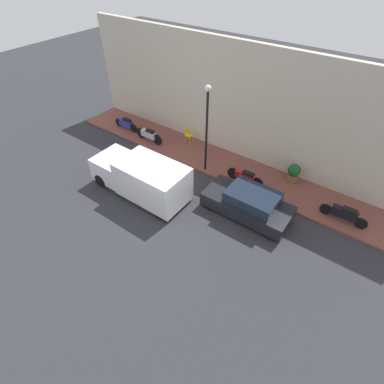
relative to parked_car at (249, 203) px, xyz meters
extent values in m
plane|color=#2D2D33|center=(-2.00, 3.35, -0.66)|extent=(60.00, 60.00, 0.00)
cube|color=brown|center=(2.62, 3.35, -0.60)|extent=(2.59, 19.75, 0.13)
cube|color=beige|center=(4.07, 3.35, 2.48)|extent=(0.30, 19.75, 6.29)
cube|color=black|center=(0.00, 0.06, -0.16)|extent=(1.80, 4.10, 0.64)
cube|color=#192333|center=(0.00, -0.15, 0.44)|extent=(1.59, 2.25, 0.55)
cylinder|color=black|center=(-0.78, 1.62, -0.33)|extent=(0.20, 0.67, 0.67)
cylinder|color=black|center=(0.78, 1.62, -0.33)|extent=(0.20, 0.67, 0.67)
cylinder|color=black|center=(-0.78, -1.51, -0.33)|extent=(0.20, 0.67, 0.67)
cylinder|color=black|center=(0.78, -1.51, -0.33)|extent=(0.20, 0.67, 0.67)
cube|color=white|center=(-1.75, 4.27, 0.42)|extent=(2.01, 3.35, 1.79)
cube|color=white|center=(-1.75, 6.85, 0.16)|extent=(1.91, 1.80, 1.25)
cube|color=#192333|center=(-1.75, 7.12, 0.51)|extent=(1.71, 0.99, 0.50)
cylinder|color=black|center=(-2.63, 7.14, -0.31)|extent=(0.22, 0.71, 0.71)
cylinder|color=black|center=(-0.88, 7.14, -0.31)|extent=(0.22, 0.71, 0.71)
cylinder|color=black|center=(-2.63, 3.19, -0.31)|extent=(0.22, 0.71, 0.71)
cylinder|color=black|center=(-0.88, 3.19, -0.31)|extent=(0.22, 0.71, 0.71)
cube|color=#B21E1E|center=(1.81, 1.13, -0.09)|extent=(0.30, 1.09, 0.36)
cube|color=black|center=(1.81, 0.98, 0.15)|extent=(0.27, 0.60, 0.12)
cylinder|color=black|center=(1.81, 1.84, -0.22)|extent=(0.10, 0.62, 0.62)
cylinder|color=black|center=(1.81, 0.42, -0.22)|extent=(0.10, 0.62, 0.62)
cube|color=black|center=(2.01, -3.76, -0.08)|extent=(0.30, 1.12, 0.45)
cube|color=black|center=(2.01, -3.91, 0.21)|extent=(0.27, 0.61, 0.12)
cylinder|color=black|center=(2.01, -2.99, -0.26)|extent=(0.10, 0.54, 0.54)
cylinder|color=black|center=(2.01, -4.53, -0.26)|extent=(0.10, 0.54, 0.54)
cube|color=navy|center=(2.19, 10.15, -0.09)|extent=(0.30, 1.03, 0.43)
cube|color=black|center=(2.19, 10.01, 0.19)|extent=(0.27, 0.56, 0.12)
cylinder|color=black|center=(2.19, 10.84, -0.26)|extent=(0.10, 0.54, 0.54)
cylinder|color=black|center=(2.19, 9.45, -0.26)|extent=(0.10, 0.54, 0.54)
cube|color=#B7B7BF|center=(1.96, 7.92, -0.05)|extent=(0.30, 1.07, 0.40)
cube|color=black|center=(1.96, 7.77, 0.21)|extent=(0.27, 0.59, 0.12)
cylinder|color=black|center=(1.96, 8.59, -0.19)|extent=(0.10, 0.68, 0.68)
cylinder|color=black|center=(1.96, 7.25, -0.19)|extent=(0.10, 0.68, 0.68)
cylinder|color=black|center=(1.60, 3.47, 1.71)|extent=(0.12, 0.12, 4.49)
sphere|color=silver|center=(1.60, 3.47, 4.05)|extent=(0.31, 0.31, 0.31)
cylinder|color=brown|center=(3.42, -0.81, -0.32)|extent=(0.55, 0.55, 0.43)
sphere|color=#195123|center=(3.42, -0.81, 0.15)|extent=(0.64, 0.64, 0.64)
cube|color=yellow|center=(3.35, 5.85, -0.06)|extent=(0.40, 0.40, 0.04)
cube|color=yellow|center=(3.35, 6.03, 0.18)|extent=(0.40, 0.04, 0.43)
cylinder|color=yellow|center=(3.18, 5.67, -0.30)|extent=(0.04, 0.04, 0.46)
cylinder|color=yellow|center=(3.52, 5.67, -0.30)|extent=(0.04, 0.04, 0.46)
cylinder|color=yellow|center=(3.18, 6.02, -0.30)|extent=(0.04, 0.04, 0.46)
cylinder|color=yellow|center=(3.52, 6.02, -0.30)|extent=(0.04, 0.04, 0.46)
camera|label=1|loc=(-9.60, -3.72, 9.53)|focal=28.00mm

